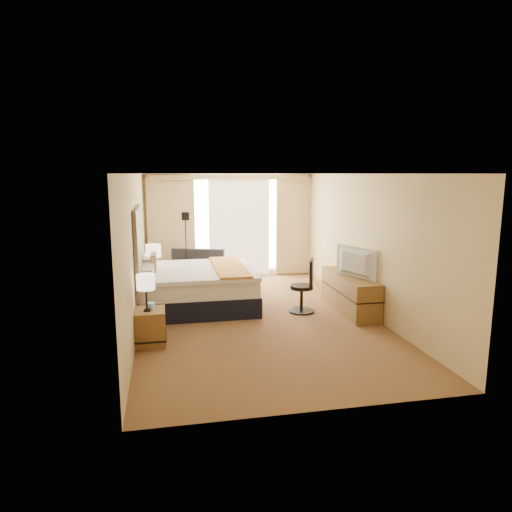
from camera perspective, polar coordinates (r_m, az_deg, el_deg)
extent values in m
cube|color=#501916|center=(8.51, 0.02, -7.54)|extent=(4.20, 7.00, 0.02)
cube|color=silver|center=(8.11, 0.02, 10.24)|extent=(4.20, 7.00, 0.02)
cube|color=tan|center=(11.63, -3.38, 3.80)|extent=(4.20, 0.02, 2.60)
cube|color=tan|center=(4.90, 8.12, -5.22)|extent=(4.20, 0.02, 2.60)
cube|color=tan|center=(8.07, -14.76, 0.63)|extent=(0.02, 7.00, 2.60)
cube|color=tan|center=(8.86, 13.46, 1.52)|extent=(0.02, 7.00, 2.60)
cube|color=black|center=(8.27, -14.40, 0.73)|extent=(0.06, 1.85, 1.50)
cube|color=brown|center=(7.29, -13.04, -8.64)|extent=(0.45, 0.52, 0.55)
cube|color=brown|center=(9.69, -12.64, -3.91)|extent=(0.45, 0.52, 0.55)
cube|color=brown|center=(8.94, 11.63, -4.55)|extent=(0.50, 1.80, 0.70)
cube|color=silver|center=(11.64, -2.13, 3.91)|extent=(2.30, 0.02, 2.30)
cube|color=beige|center=(11.41, -10.53, 3.36)|extent=(1.15, 0.09, 2.50)
cube|color=beige|center=(11.86, 4.64, 3.76)|extent=(0.90, 0.09, 2.50)
cube|color=white|center=(11.60, -2.10, 3.64)|extent=(1.55, 0.04, 2.50)
cube|color=tan|center=(11.40, -3.33, 9.81)|extent=(4.00, 0.16, 0.12)
cube|color=black|center=(9.14, -7.53, -5.15)|extent=(2.26, 2.05, 0.38)
cube|color=white|center=(9.05, -7.58, -3.01)|extent=(2.21, 1.99, 0.32)
cube|color=white|center=(9.02, -7.07, -1.83)|extent=(2.07, 2.07, 0.08)
cube|color=#C5852D|center=(9.07, -3.41, -1.36)|extent=(0.59, 2.07, 0.04)
cube|color=white|center=(8.49, -13.73, -1.87)|extent=(0.30, 0.84, 0.19)
cube|color=white|center=(9.46, -13.50, -0.63)|extent=(0.30, 0.84, 0.19)
cube|color=beige|center=(8.96, -12.66, -0.91)|extent=(0.11, 0.45, 0.39)
cube|color=#53171A|center=(10.77, -7.59, -3.17)|extent=(1.52, 1.13, 0.24)
cube|color=#29292D|center=(10.68, -7.69, -2.19)|extent=(1.38, 0.96, 0.16)
cube|color=#29292D|center=(10.95, -7.25, -0.47)|extent=(1.24, 0.54, 0.53)
cube|color=#29292D|center=(10.90, -10.83, -1.87)|extent=(0.33, 0.72, 0.44)
cube|color=#29292D|center=(10.57, -4.31, -2.09)|extent=(0.33, 0.72, 0.44)
cube|color=beige|center=(10.58, -6.44, -1.36)|extent=(0.18, 0.35, 0.31)
cube|color=black|center=(10.58, -8.59, -4.04)|extent=(0.22, 0.22, 0.02)
cylinder|color=black|center=(10.41, -8.70, 0.23)|extent=(0.03, 0.03, 1.57)
cube|color=black|center=(10.30, -8.83, 4.95)|extent=(0.16, 0.16, 0.18)
cylinder|color=black|center=(8.83, 5.68, -6.84)|extent=(0.50, 0.50, 0.03)
cylinder|color=black|center=(8.76, 5.70, -5.32)|extent=(0.06, 0.06, 0.45)
cylinder|color=black|center=(8.70, 5.73, -3.87)|extent=(0.44, 0.44, 0.07)
cube|color=black|center=(8.62, 6.95, -2.06)|extent=(0.19, 0.39, 0.50)
cube|color=black|center=(7.14, -13.48, -6.58)|extent=(0.10, 0.10, 0.04)
cylinder|color=black|center=(7.08, -13.54, -5.11)|extent=(0.03, 0.03, 0.34)
cylinder|color=beige|center=(7.02, -13.62, -3.16)|extent=(0.27, 0.27, 0.23)
cube|color=black|center=(9.62, -12.61, -2.19)|extent=(0.11, 0.11, 0.04)
cylinder|color=black|center=(9.58, -12.66, -0.97)|extent=(0.03, 0.03, 0.38)
cylinder|color=beige|center=(9.53, -12.72, 0.64)|extent=(0.30, 0.30, 0.26)
cube|color=#9BD0F0|center=(7.21, -13.06, -6.12)|extent=(0.14, 0.14, 0.10)
cube|color=black|center=(9.52, -12.17, -2.21)|extent=(0.21, 0.18, 0.07)
imported|color=black|center=(8.60, 11.99, -0.81)|extent=(0.51, 0.96, 0.57)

